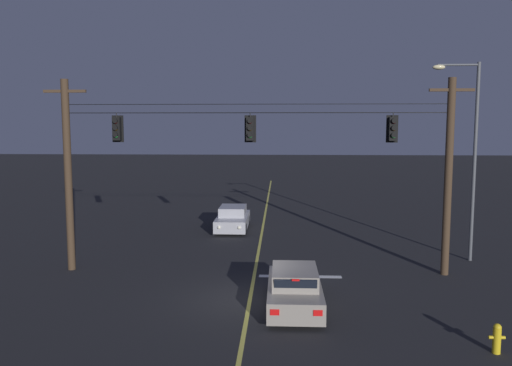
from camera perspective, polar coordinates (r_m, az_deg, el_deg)
ground_plane at (r=18.90m, az=-0.68°, el=-12.77°), size 180.00×180.00×0.00m
lane_centre_stripe at (r=28.07m, az=0.49°, el=-6.35°), size 0.14×60.00×0.01m
stop_bar_paint at (r=21.68m, az=4.90°, el=-10.24°), size 3.40×0.36×0.01m
signal_span_assembly at (r=21.48m, az=-0.13°, el=1.07°), size 17.66×0.32×8.11m
traffic_light_leftmost at (r=22.41m, az=-15.13°, el=5.81°), size 0.48×0.41×1.22m
traffic_light_left_inner at (r=21.38m, az=-0.66°, el=6.01°), size 0.48×0.41×1.22m
traffic_light_centre at (r=21.82m, az=14.88°, el=5.80°), size 0.48×0.41×1.22m
car_waiting_near_lane at (r=18.01m, az=4.27°, el=-11.59°), size 1.80×4.33×1.39m
car_oncoming_lead at (r=30.84m, az=-2.58°, el=-3.97°), size 1.80×4.42×1.39m
street_lamp_corner at (r=25.17m, az=22.44°, el=3.91°), size 2.11×0.30×8.98m
fire_hydrant at (r=16.10m, az=25.05°, el=-15.21°), size 0.44×0.22×0.84m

